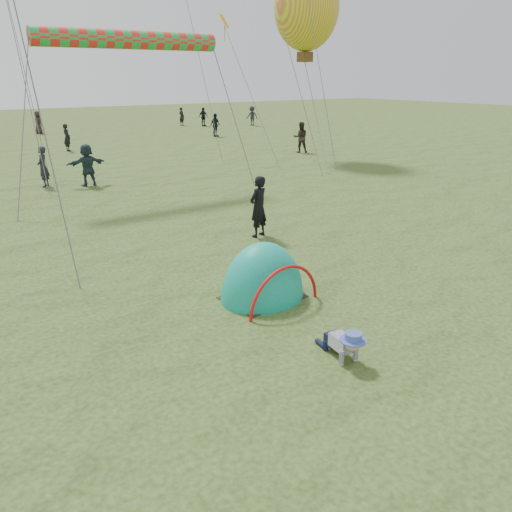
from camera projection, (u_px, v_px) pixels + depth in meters
ground at (369, 328)px, 8.95m from camera, size 140.00×140.00×0.00m
crawling_toddler at (344, 343)px, 7.90m from camera, size 0.62×0.81×0.58m
popup_tent at (263, 297)px, 10.20m from camera, size 1.96×1.67×2.35m
standing_adult at (258, 207)px, 13.79m from camera, size 0.72×0.59×1.71m
crowd_person_0 at (43, 167)px, 20.06m from camera, size 0.63×0.71×1.63m
crowd_person_1 at (301, 137)px, 29.07m from camera, size 1.07×1.00×1.74m
crowd_person_2 at (203, 117)px, 44.33m from camera, size 1.00×0.54×1.62m
crowd_person_3 at (252, 116)px, 44.91m from camera, size 1.13×1.26×1.69m
crowd_person_6 at (67, 138)px, 29.68m from camera, size 0.48×0.64×1.59m
crowd_person_10 at (38, 122)px, 38.53m from camera, size 0.73×0.94×1.71m
crowd_person_11 at (87, 165)px, 20.27m from camera, size 1.61×0.63×1.70m
crowd_person_12 at (182, 116)px, 44.86m from camera, size 0.54×0.67×1.59m
crowd_person_14 at (215, 125)px, 36.74m from camera, size 1.06×0.73×1.66m
balloon_kite at (306, 13)px, 25.71m from camera, size 3.37×3.37×4.72m
rainbow_tube_kite at (129, 40)px, 17.77m from camera, size 6.72×0.64×0.64m
diamond_kite_1 at (224, 21)px, 25.89m from camera, size 0.84×0.84×0.69m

